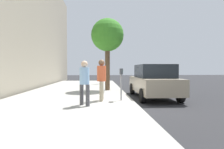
% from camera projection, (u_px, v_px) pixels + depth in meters
% --- Properties ---
extents(ground_plane, '(80.00, 80.00, 0.00)m').
position_uv_depth(ground_plane, '(133.00, 103.00, 8.12)').
color(ground_plane, '#2B2B2D').
rests_on(ground_plane, ground).
extents(sidewalk_slab, '(28.00, 6.00, 0.15)m').
position_uv_depth(sidewalk_slab, '(65.00, 102.00, 7.93)').
color(sidewalk_slab, '#A8A59E').
rests_on(sidewalk_slab, ground_plane).
extents(parking_meter, '(0.36, 0.12, 1.41)m').
position_uv_depth(parking_meter, '(121.00, 77.00, 7.94)').
color(parking_meter, gray).
rests_on(parking_meter, sidewalk_slab).
extents(pedestrian_at_meter, '(0.54, 0.39, 1.80)m').
position_uv_depth(pedestrian_at_meter, '(102.00, 76.00, 7.87)').
color(pedestrian_at_meter, tan).
rests_on(pedestrian_at_meter, sidewalk_slab).
extents(pedestrian_bystander, '(0.42, 0.40, 1.70)m').
position_uv_depth(pedestrian_bystander, '(85.00, 79.00, 6.79)').
color(pedestrian_bystander, '#47474C').
rests_on(pedestrian_bystander, sidewalk_slab).
extents(parked_sedan_near, '(4.41, 2.00, 1.77)m').
position_uv_depth(parked_sedan_near, '(153.00, 81.00, 9.56)').
color(parked_sedan_near, gray).
rests_on(parked_sedan_near, ground_plane).
extents(street_tree, '(2.15, 2.15, 4.72)m').
position_uv_depth(street_tree, '(107.00, 36.00, 11.86)').
color(street_tree, brown).
rests_on(street_tree, sidewalk_slab).
extents(traffic_signal, '(0.24, 0.44, 3.60)m').
position_uv_depth(traffic_signal, '(107.00, 59.00, 17.41)').
color(traffic_signal, black).
rests_on(traffic_signal, sidewalk_slab).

